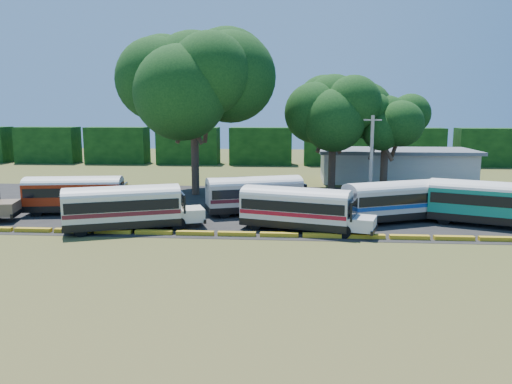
# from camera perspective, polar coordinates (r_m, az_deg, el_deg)

# --- Properties ---
(ground) EXTENTS (160.00, 160.00, 0.00)m
(ground) POSITION_cam_1_polar(r_m,az_deg,el_deg) (34.76, -4.87, -5.39)
(ground) COLOR #41521B
(ground) RESTS_ON ground
(asphalt_strip) EXTENTS (64.00, 24.00, 0.02)m
(asphalt_strip) POSITION_cam_1_polar(r_m,az_deg,el_deg) (46.24, -1.24, -1.64)
(asphalt_strip) COLOR black
(asphalt_strip) RESTS_ON ground
(curb) EXTENTS (53.70, 0.45, 0.30)m
(curb) POSITION_cam_1_polar(r_m,az_deg,el_deg) (35.68, -4.61, -4.75)
(curb) COLOR #C08E16
(curb) RESTS_ON ground
(terminal_building) EXTENTS (19.00, 9.00, 4.00)m
(terminal_building) POSITION_cam_1_polar(r_m,az_deg,el_deg) (64.73, 15.57, 3.00)
(terminal_building) COLOR beige
(terminal_building) RESTS_ON ground
(treeline_backdrop) EXTENTS (130.00, 4.00, 6.00)m
(treeline_backdrop) POSITION_cam_1_polar(r_m,az_deg,el_deg) (81.55, 0.58, 5.27)
(treeline_backdrop) COLOR black
(treeline_backdrop) RESTS_ON ground
(bus_red) EXTENTS (10.12, 3.95, 3.24)m
(bus_red) POSITION_cam_1_polar(r_m,az_deg,el_deg) (45.36, -19.78, -0.03)
(bus_red) COLOR black
(bus_red) RESTS_ON ground
(bus_cream_west) EXTENTS (10.39, 5.93, 3.34)m
(bus_cream_west) POSITION_cam_1_polar(r_m,az_deg,el_deg) (37.92, -14.68, -1.50)
(bus_cream_west) COLOR black
(bus_cream_west) RESTS_ON ground
(bus_cream_east) EXTENTS (10.13, 5.55, 3.25)m
(bus_cream_east) POSITION_cam_1_polar(r_m,az_deg,el_deg) (42.52, 0.08, -0.10)
(bus_cream_east) COLOR black
(bus_cream_east) RESTS_ON ground
(bus_white_red) EXTENTS (10.11, 5.06, 3.23)m
(bus_white_red) POSITION_cam_1_polar(r_m,az_deg,el_deg) (36.74, 4.90, -1.67)
(bus_white_red) COLOR black
(bus_white_red) RESTS_ON ground
(bus_white_blue) EXTENTS (10.10, 6.30, 3.28)m
(bus_white_blue) POSITION_cam_1_polar(r_m,az_deg,el_deg) (41.02, 15.71, -0.78)
(bus_white_blue) COLOR black
(bus_white_blue) RESTS_ON ground
(bus_teal) EXTENTS (10.73, 6.33, 3.46)m
(bus_teal) POSITION_cam_1_polar(r_m,az_deg,el_deg) (42.10, 25.40, -0.91)
(bus_teal) COLOR black
(bus_teal) RESTS_ON ground
(tree_west) EXTENTS (12.84, 12.84, 16.74)m
(tree_west) POSITION_cam_1_polar(r_m,az_deg,el_deg) (52.37, -7.16, 12.77)
(tree_west) COLOR #3B281D
(tree_west) RESTS_ON ground
(tree_center) EXTENTS (8.94, 8.94, 12.67)m
(tree_center) POSITION_cam_1_polar(r_m,az_deg,el_deg) (55.63, 8.84, 9.77)
(tree_center) COLOR #3B281D
(tree_center) RESTS_ON ground
(tree_east) EXTENTS (6.91, 6.91, 10.39)m
(tree_east) POSITION_cam_1_polar(r_m,az_deg,el_deg) (56.04, 14.63, 7.98)
(tree_east) COLOR #3B281D
(tree_east) RESTS_ON ground
(utility_pole) EXTENTS (1.60, 0.30, 8.36)m
(utility_pole) POSITION_cam_1_polar(r_m,az_deg,el_deg) (46.37, 13.04, 3.51)
(utility_pole) COLOR gray
(utility_pole) RESTS_ON ground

